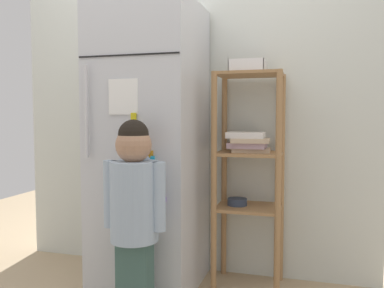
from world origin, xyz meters
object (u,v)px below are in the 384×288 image
at_px(child_standing, 134,201).
at_px(fruit_bin, 250,67).
at_px(refrigerator, 150,147).
at_px(pantry_shelf_unit, 249,159).

bearing_deg(child_standing, fruit_bin, 50.34).
bearing_deg(fruit_bin, refrigerator, -166.71).
xyz_separation_m(pantry_shelf_unit, fruit_bin, (0.00, -0.01, 0.56)).
xyz_separation_m(refrigerator, child_standing, (0.10, -0.46, -0.24)).
height_order(child_standing, fruit_bin, fruit_bin).
relative_size(refrigerator, child_standing, 1.66).
distance_m(refrigerator, child_standing, 0.53).
xyz_separation_m(child_standing, fruit_bin, (0.50, 0.60, 0.73)).
bearing_deg(refrigerator, child_standing, -78.03).
bearing_deg(child_standing, pantry_shelf_unit, 50.74).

